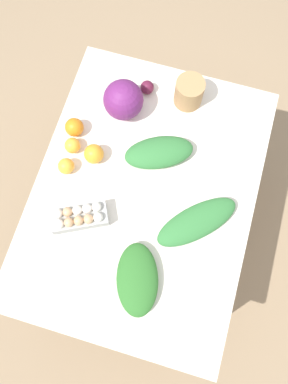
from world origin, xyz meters
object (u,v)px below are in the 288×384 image
beet_root (147,87)px  orange_1 (66,166)px  cabbage_purple (123,100)px  greens_bunch_dandelion (197,222)px  orange_0 (74,127)px  greens_bunch_chard (159,152)px  egg_carton (79,217)px  orange_3 (72,146)px  greens_bunch_beet_tops (137,279)px  paper_bag (189,92)px  orange_2 (94,154)px

beet_root → orange_1: orange_1 is taller
cabbage_purple → beet_root: size_ratio=2.83×
greens_bunch_dandelion → orange_1: orange_1 is taller
orange_1 → orange_0: bearing=7.6°
greens_bunch_chard → egg_carton: bearing=147.0°
cabbage_purple → orange_3: size_ratio=2.58×
cabbage_purple → greens_bunch_beet_tops: size_ratio=0.62×
paper_bag → greens_bunch_dandelion: paper_bag is taller
paper_bag → beet_root: size_ratio=2.19×
greens_bunch_dandelion → orange_0: orange_0 is taller
orange_3 → paper_bag: bearing=-48.5°
egg_carton → orange_2: 0.27m
beet_root → orange_3: bearing=147.8°
egg_carton → orange_2: (0.27, 0.03, -0.00)m
orange_0 → orange_1: (-0.17, -0.02, -0.01)m
greens_bunch_dandelion → orange_0: size_ratio=4.40×
beet_root → orange_1: 0.50m
greens_bunch_chard → beet_root: bearing=25.1°
greens_bunch_beet_tops → orange_3: size_ratio=4.17×
greens_bunch_beet_tops → greens_bunch_dandelion: bearing=-30.3°
greens_bunch_dandelion → orange_3: 0.61m
cabbage_purple → beet_root: (0.12, -0.07, -0.06)m
paper_bag → greens_bunch_dandelion: bearing=-162.0°
cabbage_purple → paper_bag: cabbage_purple is taller
greens_bunch_dandelion → orange_0: 0.65m
orange_0 → orange_3: 0.08m
greens_bunch_chard → orange_1: bearing=115.0°
greens_bunch_chard → orange_1: 0.39m
cabbage_purple → orange_1: bearing=155.9°
greens_bunch_beet_tops → orange_1: (0.36, 0.42, -0.00)m
orange_2 → orange_1: bearing=130.6°
egg_carton → beet_root: size_ratio=4.01×
greens_bunch_dandelion → orange_1: bearing=82.6°
beet_root → orange_2: bearing=161.4°
egg_carton → orange_0: egg_carton is taller
greens_bunch_beet_tops → orange_1: bearing=49.4°
greens_bunch_dandelion → orange_3: orange_3 is taller
orange_1 → orange_2: 0.13m
greens_bunch_chard → greens_bunch_beet_tops: size_ratio=1.04×
orange_2 → greens_bunch_chard: bearing=-72.2°
orange_0 → orange_1: orange_0 is taller
greens_bunch_dandelion → greens_bunch_beet_tops: size_ratio=1.27×
greens_bunch_beet_tops → beet_root: bearing=13.6°
egg_carton → paper_bag: paper_bag is taller
greens_bunch_dandelion → orange_0: bearing=67.5°
greens_bunch_dandelion → cabbage_purple: bearing=46.5°
greens_bunch_dandelion → orange_2: size_ratio=4.23×
greens_bunch_dandelion → egg_carton: bearing=104.1°
cabbage_purple → greens_bunch_beet_tops: bearing=-158.9°
beet_root → greens_bunch_beet_tops: bearing=-166.4°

